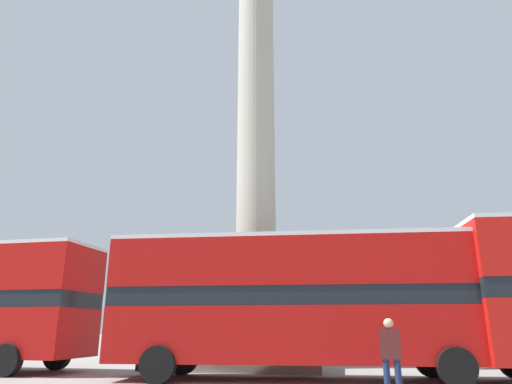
{
  "coord_description": "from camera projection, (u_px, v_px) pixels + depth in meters",
  "views": [
    {
      "loc": [
        3.51,
        -18.61,
        1.45
      ],
      "look_at": [
        0.0,
        0.0,
        7.13
      ],
      "focal_mm": 32.0,
      "sensor_mm": 36.0,
      "label": 1
    }
  ],
  "objects": [
    {
      "name": "pedestrian_near_lamp",
      "position": [
        391.0,
        354.0,
        9.89
      ],
      "size": [
        0.45,
        0.22,
        1.67
      ],
      "rotation": [
        0.0,
        0.0,
        6.21
      ],
      "color": "#192347",
      "rests_on": "ground_plane"
    },
    {
      "name": "monument_column",
      "position": [
        256.0,
        163.0,
        20.17
      ],
      "size": [
        5.4,
        5.4,
        25.52
      ],
      "color": "#A39E8E",
      "rests_on": "ground_plane"
    },
    {
      "name": "street_lamp",
      "position": [
        145.0,
        296.0,
        16.98
      ],
      "size": [
        0.39,
        0.39,
        4.89
      ],
      "color": "black",
      "rests_on": "ground_plane"
    },
    {
      "name": "ground_plane",
      "position": [
        256.0,
        367.0,
        17.73
      ],
      "size": [
        200.0,
        200.0,
        0.0
      ],
      "primitive_type": "plane",
      "color": "gray"
    },
    {
      "name": "equestrian_statue",
      "position": [
        487.0,
        321.0,
        18.67
      ],
      "size": [
        3.84,
        3.35,
        6.01
      ],
      "rotation": [
        0.0,
        0.0,
        0.4
      ],
      "color": "#A39E8E",
      "rests_on": "ground_plane"
    },
    {
      "name": "bus_c",
      "position": [
        301.0,
        299.0,
        13.85
      ],
      "size": [
        11.45,
        3.51,
        4.16
      ],
      "rotation": [
        0.0,
        0.0,
        0.07
      ],
      "color": "#A80F0C",
      "rests_on": "ground_plane"
    }
  ]
}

